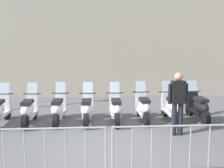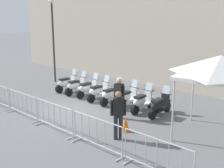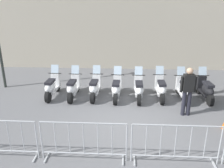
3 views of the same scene
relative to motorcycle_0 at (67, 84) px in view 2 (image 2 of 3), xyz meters
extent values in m
plane|color=slate|center=(2.67, -2.73, -0.45)|extent=(120.00, 120.00, 0.00)
cylinder|color=black|center=(0.14, 0.69, -0.21)|extent=(0.23, 0.50, 0.48)
cylinder|color=black|center=(-0.11, -0.53, -0.21)|extent=(0.23, 0.50, 0.48)
cube|color=white|center=(0.02, 0.08, -0.17)|extent=(0.45, 0.91, 0.10)
ellipsoid|color=white|center=(-0.04, -0.19, 0.07)|extent=(0.52, 0.90, 0.40)
cube|color=black|center=(-0.03, -0.16, 0.29)|extent=(0.40, 0.64, 0.10)
cube|color=white|center=(0.10, 0.50, 0.10)|extent=(0.36, 0.21, 0.60)
cylinder|color=black|center=(0.10, 0.50, 0.43)|extent=(0.56, 0.15, 0.04)
cube|color=silver|center=(0.12, 0.55, 0.61)|extent=(0.34, 0.20, 0.35)
cube|color=white|center=(0.14, 0.69, 0.06)|extent=(0.26, 0.35, 0.06)
cylinder|color=black|center=(1.01, 0.48, -0.21)|extent=(0.23, 0.50, 0.48)
cylinder|color=black|center=(0.76, -0.74, -0.21)|extent=(0.23, 0.50, 0.48)
cube|color=white|center=(0.89, -0.13, -0.17)|extent=(0.45, 0.91, 0.10)
ellipsoid|color=white|center=(0.83, -0.40, 0.07)|extent=(0.52, 0.89, 0.40)
cube|color=black|center=(0.84, -0.37, 0.29)|extent=(0.39, 0.64, 0.10)
cube|color=white|center=(0.97, 0.30, 0.10)|extent=(0.36, 0.20, 0.60)
cylinder|color=black|center=(0.97, 0.30, 0.43)|extent=(0.56, 0.15, 0.04)
cube|color=silver|center=(0.98, 0.35, 0.61)|extent=(0.34, 0.20, 0.35)
cube|color=white|center=(1.01, 0.48, 0.06)|extent=(0.26, 0.35, 0.06)
cylinder|color=black|center=(1.91, 0.37, -0.21)|extent=(0.24, 0.50, 0.48)
cylinder|color=black|center=(1.63, -0.84, -0.21)|extent=(0.24, 0.50, 0.48)
cube|color=white|center=(1.77, -0.23, -0.17)|extent=(0.47, 0.91, 0.10)
ellipsoid|color=white|center=(1.71, -0.51, 0.07)|extent=(0.54, 0.90, 0.40)
cube|color=black|center=(1.72, -0.48, 0.29)|extent=(0.41, 0.65, 0.10)
cube|color=white|center=(1.87, 0.19, 0.10)|extent=(0.36, 0.21, 0.60)
cylinder|color=black|center=(1.87, 0.19, 0.43)|extent=(0.55, 0.16, 0.04)
cube|color=silver|center=(1.88, 0.24, 0.61)|extent=(0.34, 0.21, 0.35)
cube|color=white|center=(1.91, 0.37, 0.06)|extent=(0.27, 0.36, 0.06)
cylinder|color=black|center=(2.78, 0.14, -0.21)|extent=(0.24, 0.50, 0.48)
cylinder|color=black|center=(2.50, -1.07, -0.21)|extent=(0.24, 0.50, 0.48)
cube|color=white|center=(2.64, -0.47, -0.17)|extent=(0.47, 0.91, 0.10)
ellipsoid|color=white|center=(2.57, -0.74, 0.07)|extent=(0.54, 0.90, 0.40)
cube|color=black|center=(2.58, -0.71, 0.29)|extent=(0.41, 0.65, 0.10)
cube|color=white|center=(2.74, -0.04, 0.10)|extent=(0.36, 0.21, 0.60)
cylinder|color=black|center=(2.74, -0.04, 0.43)|extent=(0.55, 0.16, 0.04)
cube|color=silver|center=(2.75, 0.00, 0.61)|extent=(0.34, 0.21, 0.35)
cube|color=white|center=(2.78, 0.14, 0.06)|extent=(0.27, 0.36, 0.06)
cylinder|color=black|center=(3.63, -0.03, -0.21)|extent=(0.23, 0.50, 0.48)
cylinder|color=black|center=(3.39, -1.25, -0.21)|extent=(0.23, 0.50, 0.48)
cube|color=white|center=(3.51, -0.64, -0.17)|extent=(0.44, 0.91, 0.10)
ellipsoid|color=white|center=(3.46, -0.92, 0.07)|extent=(0.51, 0.89, 0.40)
cube|color=black|center=(3.46, -0.89, 0.29)|extent=(0.39, 0.64, 0.10)
cube|color=white|center=(3.60, -0.22, 0.10)|extent=(0.36, 0.20, 0.60)
cylinder|color=black|center=(3.60, -0.22, 0.43)|extent=(0.56, 0.14, 0.04)
cube|color=silver|center=(3.60, -0.17, 0.61)|extent=(0.34, 0.20, 0.35)
cube|color=white|center=(3.63, -0.03, 0.06)|extent=(0.26, 0.35, 0.06)
cylinder|color=black|center=(4.52, -0.08, -0.21)|extent=(0.22, 0.50, 0.48)
cylinder|color=black|center=(4.30, -1.30, -0.21)|extent=(0.22, 0.50, 0.48)
cube|color=white|center=(4.41, -0.69, -0.17)|extent=(0.43, 0.90, 0.10)
ellipsoid|color=white|center=(4.36, -0.96, 0.07)|extent=(0.50, 0.89, 0.40)
cube|color=black|center=(4.37, -0.93, 0.29)|extent=(0.38, 0.64, 0.10)
cube|color=white|center=(4.49, -0.26, 0.10)|extent=(0.36, 0.20, 0.60)
cylinder|color=black|center=(4.49, -0.26, 0.43)|extent=(0.56, 0.14, 0.04)
cube|color=silver|center=(4.50, -0.21, 0.61)|extent=(0.34, 0.19, 0.35)
cube|color=white|center=(4.52, -0.08, 0.06)|extent=(0.25, 0.35, 0.06)
cylinder|color=black|center=(5.36, -0.29, -0.21)|extent=(0.21, 0.49, 0.48)
cylinder|color=black|center=(5.19, -1.52, -0.21)|extent=(0.21, 0.49, 0.48)
cube|color=white|center=(5.28, -0.90, -0.17)|extent=(0.40, 0.90, 0.10)
ellipsoid|color=white|center=(5.24, -1.18, 0.07)|extent=(0.47, 0.88, 0.40)
cube|color=black|center=(5.24, -1.15, 0.29)|extent=(0.36, 0.63, 0.10)
cube|color=white|center=(5.34, -0.47, 0.10)|extent=(0.36, 0.19, 0.60)
cylinder|color=black|center=(5.34, -0.47, 0.43)|extent=(0.56, 0.11, 0.04)
cube|color=silver|center=(5.35, -0.42, 0.61)|extent=(0.34, 0.18, 0.35)
cube|color=white|center=(5.36, -0.29, 0.06)|extent=(0.24, 0.34, 0.06)
cylinder|color=black|center=(6.24, -0.42, -0.21)|extent=(0.20, 0.49, 0.48)
cylinder|color=black|center=(6.08, -1.65, -0.21)|extent=(0.20, 0.49, 0.48)
cube|color=black|center=(6.16, -1.03, -0.17)|extent=(0.39, 0.90, 0.10)
ellipsoid|color=black|center=(6.13, -1.31, 0.07)|extent=(0.47, 0.88, 0.40)
cube|color=black|center=(6.13, -1.28, 0.29)|extent=(0.36, 0.63, 0.10)
cube|color=black|center=(6.22, -0.60, 0.10)|extent=(0.36, 0.18, 0.60)
cylinder|color=black|center=(6.22, -0.60, 0.43)|extent=(0.56, 0.11, 0.04)
cube|color=silver|center=(6.23, -0.55, 0.61)|extent=(0.34, 0.18, 0.35)
cube|color=black|center=(6.24, -0.42, 0.06)|extent=(0.24, 0.34, 0.06)
cube|color=#B2B5B7|center=(-0.01, -4.04, -0.43)|extent=(0.12, 0.44, 0.04)
cylinder|color=#B2B5B7|center=(0.07, -4.06, 0.07)|extent=(0.04, 0.04, 1.05)
cylinder|color=#B2B5B7|center=(-0.62, -3.93, 0.16)|extent=(0.02, 0.02, 0.87)
cylinder|color=#B2B5B7|center=(-0.27, -4.00, 0.16)|extent=(0.02, 0.02, 0.87)
cube|color=#B2B5B7|center=(0.28, -4.10, -0.43)|extent=(0.12, 0.44, 0.04)
cube|color=#B2B5B7|center=(2.20, -4.46, -0.43)|extent=(0.12, 0.44, 0.04)
cylinder|color=#B2B5B7|center=(0.19, -4.08, 0.07)|extent=(0.04, 0.04, 1.05)
cylinder|color=#B2B5B7|center=(2.29, -4.47, 0.07)|extent=(0.04, 0.04, 1.05)
cylinder|color=#B2B5B7|center=(1.24, -4.28, 0.60)|extent=(2.10, 0.42, 0.04)
cylinder|color=#B2B5B7|center=(1.24, -4.28, -0.27)|extent=(2.10, 0.42, 0.04)
cylinder|color=#B2B5B7|center=(0.54, -4.15, 0.16)|extent=(0.02, 0.02, 0.87)
cylinder|color=#B2B5B7|center=(0.89, -4.21, 0.16)|extent=(0.02, 0.02, 0.87)
cylinder|color=#B2B5B7|center=(1.24, -4.28, 0.16)|extent=(0.02, 0.02, 0.87)
cylinder|color=#B2B5B7|center=(1.59, -4.34, 0.16)|extent=(0.02, 0.02, 0.87)
cylinder|color=#B2B5B7|center=(1.94, -4.41, 0.16)|extent=(0.02, 0.02, 0.87)
cube|color=#B2B5B7|center=(2.49, -4.51, -0.43)|extent=(0.12, 0.44, 0.04)
cube|color=#B2B5B7|center=(4.41, -4.87, -0.43)|extent=(0.12, 0.44, 0.04)
cylinder|color=#B2B5B7|center=(2.40, -4.49, 0.07)|extent=(0.04, 0.04, 1.05)
cylinder|color=#B2B5B7|center=(4.50, -4.88, 0.07)|extent=(0.04, 0.04, 1.05)
cylinder|color=#B2B5B7|center=(3.45, -4.69, 0.60)|extent=(2.10, 0.42, 0.04)
cylinder|color=#B2B5B7|center=(3.45, -4.69, -0.27)|extent=(2.10, 0.42, 0.04)
cylinder|color=#B2B5B7|center=(2.75, -4.56, 0.16)|extent=(0.02, 0.02, 0.87)
cylinder|color=#B2B5B7|center=(3.10, -4.62, 0.16)|extent=(0.02, 0.02, 0.87)
cylinder|color=#B2B5B7|center=(3.45, -4.69, 0.16)|extent=(0.02, 0.02, 0.87)
cylinder|color=#B2B5B7|center=(3.80, -4.75, 0.16)|extent=(0.02, 0.02, 0.87)
cylinder|color=#B2B5B7|center=(4.15, -4.82, 0.16)|extent=(0.02, 0.02, 0.87)
cube|color=#B2B5B7|center=(4.70, -4.92, -0.43)|extent=(0.12, 0.44, 0.04)
cube|color=#B2B5B7|center=(6.63, -5.28, -0.43)|extent=(0.12, 0.44, 0.04)
cylinder|color=#B2B5B7|center=(4.62, -4.90, 0.07)|extent=(0.04, 0.04, 1.05)
cylinder|color=#B2B5B7|center=(6.71, -5.29, 0.07)|extent=(0.04, 0.04, 1.05)
cylinder|color=#B2B5B7|center=(5.66, -5.10, 0.60)|extent=(2.10, 0.42, 0.04)
cylinder|color=#B2B5B7|center=(5.66, -5.10, -0.27)|extent=(2.10, 0.42, 0.04)
cylinder|color=#B2B5B7|center=(4.96, -4.97, 0.16)|extent=(0.02, 0.02, 0.87)
cylinder|color=#B2B5B7|center=(5.31, -5.03, 0.16)|extent=(0.02, 0.02, 0.87)
cylinder|color=#B2B5B7|center=(5.66, -5.10, 0.16)|extent=(0.02, 0.02, 0.87)
cylinder|color=#B2B5B7|center=(6.01, -5.16, 0.16)|extent=(0.02, 0.02, 0.87)
cylinder|color=#B2B5B7|center=(6.36, -5.23, 0.16)|extent=(0.02, 0.02, 0.87)
cube|color=#B2B5B7|center=(6.91, -5.33, -0.43)|extent=(0.12, 0.44, 0.04)
cylinder|color=#B2B5B7|center=(6.83, -5.31, 0.07)|extent=(0.04, 0.04, 1.05)
cylinder|color=#B2B5B7|center=(7.87, -5.51, 0.60)|extent=(2.10, 0.42, 0.04)
cylinder|color=#B2B5B7|center=(7.18, -5.38, 0.16)|extent=(0.02, 0.02, 0.87)
cylinder|color=#B2B5B7|center=(7.53, -5.44, 0.16)|extent=(0.02, 0.02, 0.87)
cylinder|color=#B2B5B7|center=(7.87, -5.51, 0.16)|extent=(0.02, 0.02, 0.87)
cylinder|color=#B2B5B7|center=(8.22, -5.57, 0.16)|extent=(0.02, 0.02, 0.87)
cylinder|color=#B2B5B7|center=(8.57, -5.64, 0.16)|extent=(0.02, 0.02, 0.87)
cylinder|color=#2D332D|center=(-2.31, 1.49, 2.07)|extent=(0.12, 0.12, 5.05)
ellipsoid|color=silver|center=(-2.31, 1.49, 4.72)|extent=(0.36, 0.36, 0.20)
cylinder|color=#23232D|center=(5.78, -4.13, 0.00)|extent=(0.14, 0.14, 0.90)
cylinder|color=#23232D|center=(5.92, -4.02, 0.00)|extent=(0.14, 0.14, 0.90)
cube|color=black|center=(5.85, -4.07, 0.75)|extent=(0.42, 0.39, 0.60)
sphere|color=#9E7051|center=(5.85, -4.07, 1.17)|extent=(0.22, 0.22, 0.22)
cylinder|color=black|center=(5.67, -4.21, 0.70)|extent=(0.09, 0.09, 0.55)
cylinder|color=black|center=(6.03, -3.93, 0.70)|extent=(0.09, 0.09, 0.55)
cylinder|color=#23232D|center=(4.91, -2.27, 0.00)|extent=(0.14, 0.14, 0.90)
cylinder|color=#23232D|center=(4.73, -2.25, 0.00)|extent=(0.14, 0.14, 0.90)
cube|color=black|center=(4.82, -2.26, 0.75)|extent=(0.39, 0.26, 0.60)
sphere|color=tan|center=(4.82, -2.26, 1.17)|extent=(0.22, 0.22, 0.22)
cylinder|color=black|center=(5.05, -2.29, 0.70)|extent=(0.09, 0.09, 0.55)
cylinder|color=black|center=(4.59, -2.23, 0.70)|extent=(0.09, 0.09, 0.55)
cylinder|color=silver|center=(7.48, -3.21, 0.62)|extent=(0.06, 0.06, 2.15)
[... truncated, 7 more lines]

